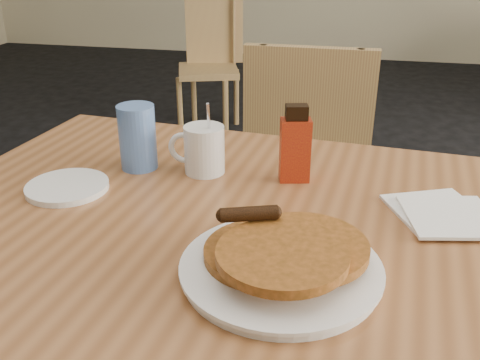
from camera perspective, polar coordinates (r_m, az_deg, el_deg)
name	(u,v)px	position (r m, az deg, el deg)	size (l,w,h in m)	color
main_table	(268,243)	(0.95, 2.98, -6.76)	(1.43, 1.03, 0.75)	#A06438
chair_main_far	(302,171)	(1.67, 6.60, 0.94)	(0.41, 0.41, 0.90)	tan
chair_wall_extra	(211,54)	(3.58, -3.09, 13.26)	(0.47, 0.48, 0.83)	tan
pancake_plate	(282,261)	(0.79, 4.48, -8.58)	(0.30, 0.30, 0.09)	white
coffee_mug	(203,149)	(1.11, -3.97, 3.36)	(0.12, 0.08, 0.16)	white
syrup_bottle	(295,146)	(1.07, 5.90, 3.60)	(0.07, 0.05, 0.16)	maroon
napkin_stack	(443,214)	(1.02, 20.86, -3.38)	(0.21, 0.22, 0.01)	white
blue_tumbler	(138,137)	(1.15, -10.88, 4.51)	(0.08, 0.08, 0.14)	#547CC5
side_saucer	(67,187)	(1.10, -17.94, -0.70)	(0.16, 0.16, 0.01)	white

